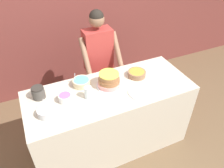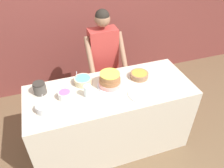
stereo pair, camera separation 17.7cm
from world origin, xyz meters
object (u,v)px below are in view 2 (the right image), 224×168
at_px(frosting_bowl_white, 44,107).
at_px(drinking_glass, 88,91).
at_px(ceramic_plate, 141,94).
at_px(cake, 110,80).
at_px(frosting_bowl_purple, 65,95).
at_px(stoneware_jar, 40,88).
at_px(frosting_bowl_orange, 139,75).
at_px(frosting_bowl_blue, 83,80).
at_px(person_baker, 104,56).

relative_size(frosting_bowl_white, drinking_glass, 1.23).
height_order(frosting_bowl_white, ceramic_plate, frosting_bowl_white).
distance_m(cake, frosting_bowl_purple, 0.51).
height_order(ceramic_plate, stoneware_jar, stoneware_jar).
bearing_deg(frosting_bowl_purple, frosting_bowl_orange, 5.69).
distance_m(frosting_bowl_blue, stoneware_jar, 0.47).
distance_m(drinking_glass, stoneware_jar, 0.52).
xyz_separation_m(frosting_bowl_orange, ceramic_plate, (-0.11, -0.29, -0.03)).
bearing_deg(frosting_bowl_white, stoneware_jar, 93.94).
bearing_deg(cake, frosting_bowl_orange, 6.89).
bearing_deg(stoneware_jar, person_baker, 28.68).
relative_size(frosting_bowl_purple, stoneware_jar, 1.02).
height_order(person_baker, cake, person_baker).
relative_size(cake, frosting_bowl_orange, 1.35).
distance_m(frosting_bowl_orange, ceramic_plate, 0.31).
distance_m(frosting_bowl_white, stoneware_jar, 0.29).
bearing_deg(frosting_bowl_orange, drinking_glass, -168.72).
distance_m(cake, stoneware_jar, 0.75).
bearing_deg(person_baker, frosting_bowl_blue, -130.26).
relative_size(frosting_bowl_blue, drinking_glass, 1.50).
xyz_separation_m(cake, frosting_bowl_purple, (-0.51, -0.04, -0.04)).
height_order(cake, drinking_glass, cake).
distance_m(person_baker, frosting_bowl_white, 1.12).
height_order(cake, stoneware_jar, cake).
distance_m(cake, ceramic_plate, 0.37).
distance_m(ceramic_plate, stoneware_jar, 1.08).
bearing_deg(stoneware_jar, ceramic_plate, -20.08).
xyz_separation_m(frosting_bowl_orange, stoneware_jar, (-1.12, 0.08, 0.03)).
bearing_deg(frosting_bowl_white, cake, 12.74).
xyz_separation_m(frosting_bowl_white, stoneware_jar, (-0.02, 0.29, 0.02)).
bearing_deg(frosting_bowl_blue, drinking_glass, -89.82).
bearing_deg(stoneware_jar, cake, -9.48).
xyz_separation_m(person_baker, frosting_bowl_orange, (0.27, -0.54, -0.01)).
xyz_separation_m(person_baker, drinking_glass, (-0.38, -0.67, 0.03)).
height_order(drinking_glass, stoneware_jar, same).
distance_m(drinking_glass, ceramic_plate, 0.57).
bearing_deg(frosting_bowl_orange, ceramic_plate, -110.40).
bearing_deg(stoneware_jar, frosting_bowl_orange, -4.01).
xyz_separation_m(cake, ceramic_plate, (0.27, -0.25, -0.07)).
relative_size(drinking_glass, ceramic_plate, 0.48).
height_order(frosting_bowl_purple, frosting_bowl_orange, frosting_bowl_purple).
xyz_separation_m(frosting_bowl_blue, ceramic_plate, (0.54, -0.39, -0.04)).
bearing_deg(frosting_bowl_orange, frosting_bowl_white, -169.24).
bearing_deg(cake, frosting_bowl_blue, 152.38).
bearing_deg(frosting_bowl_purple, ceramic_plate, -14.73).
bearing_deg(stoneware_jar, frosting_bowl_white, -86.06).
xyz_separation_m(cake, frosting_bowl_white, (-0.72, -0.16, -0.04)).
bearing_deg(cake, frosting_bowl_purple, -175.21).
bearing_deg(frosting_bowl_orange, frosting_bowl_blue, 171.50).
xyz_separation_m(frosting_bowl_purple, frosting_bowl_orange, (0.88, 0.09, -0.01)).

